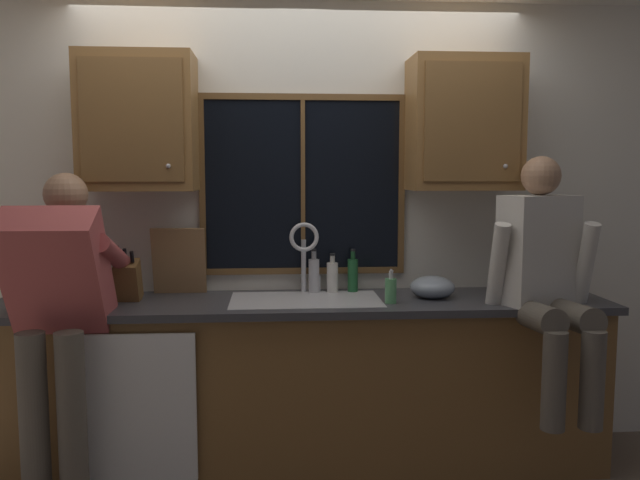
% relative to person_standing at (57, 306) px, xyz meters
% --- Properties ---
extents(back_wall, '(5.60, 0.12, 2.55)m').
position_rel_person_standing_xyz_m(back_wall, '(1.16, 0.70, 0.30)').
color(back_wall, silver).
rests_on(back_wall, floor).
extents(window_glass, '(1.10, 0.02, 0.95)m').
position_rel_person_standing_xyz_m(window_glass, '(1.18, 0.63, 0.55)').
color(window_glass, black).
extents(window_frame_top, '(1.17, 0.02, 0.04)m').
position_rel_person_standing_xyz_m(window_frame_top, '(1.18, 0.62, 1.04)').
color(window_frame_top, brown).
extents(window_frame_bottom, '(1.17, 0.02, 0.04)m').
position_rel_person_standing_xyz_m(window_frame_bottom, '(1.18, 0.62, 0.06)').
color(window_frame_bottom, brown).
extents(window_frame_left, '(0.03, 0.02, 0.95)m').
position_rel_person_standing_xyz_m(window_frame_left, '(0.61, 0.62, 0.55)').
color(window_frame_left, brown).
extents(window_frame_right, '(0.03, 0.02, 0.95)m').
position_rel_person_standing_xyz_m(window_frame_right, '(1.75, 0.62, 0.55)').
color(window_frame_right, brown).
extents(window_mullion_center, '(0.02, 0.02, 0.95)m').
position_rel_person_standing_xyz_m(window_mullion_center, '(1.18, 0.62, 0.55)').
color(window_mullion_center, brown).
extents(lower_cabinet_run, '(3.20, 0.58, 0.88)m').
position_rel_person_standing_xyz_m(lower_cabinet_run, '(1.16, 0.35, -0.53)').
color(lower_cabinet_run, brown).
rests_on(lower_cabinet_run, floor).
extents(countertop, '(3.26, 0.62, 0.04)m').
position_rel_person_standing_xyz_m(countertop, '(1.16, 0.33, -0.07)').
color(countertop, '#38383D').
rests_on(countertop, lower_cabinet_run).
extents(dishwasher_front, '(0.60, 0.02, 0.74)m').
position_rel_person_standing_xyz_m(dishwasher_front, '(0.33, 0.03, -0.52)').
color(dishwasher_front, white).
extents(upper_cabinet_left, '(0.59, 0.36, 0.72)m').
position_rel_person_standing_xyz_m(upper_cabinet_left, '(0.30, 0.47, 0.89)').
color(upper_cabinet_left, olive).
extents(upper_cabinet_right, '(0.59, 0.36, 0.72)m').
position_rel_person_standing_xyz_m(upper_cabinet_right, '(2.06, 0.47, 0.89)').
color(upper_cabinet_right, olive).
extents(sink, '(0.80, 0.46, 0.21)m').
position_rel_person_standing_xyz_m(sink, '(1.18, 0.34, -0.15)').
color(sink, '#B7B7BC').
rests_on(sink, lower_cabinet_run).
extents(faucet, '(0.18, 0.09, 0.40)m').
position_rel_person_standing_xyz_m(faucet, '(1.19, 0.52, 0.20)').
color(faucet, silver).
rests_on(faucet, countertop).
extents(person_standing, '(0.53, 0.67, 1.60)m').
position_rel_person_standing_xyz_m(person_standing, '(0.00, 0.00, 0.00)').
color(person_standing, '#595147').
rests_on(person_standing, floor).
extents(person_sitting_on_counter, '(0.54, 0.66, 1.26)m').
position_rel_person_standing_xyz_m(person_sitting_on_counter, '(2.37, 0.07, 0.13)').
color(person_sitting_on_counter, '#595147').
rests_on(person_sitting_on_counter, countertop).
extents(knife_block, '(0.12, 0.18, 0.32)m').
position_rel_person_standing_xyz_m(knife_block, '(0.24, 0.37, 0.05)').
color(knife_block, brown).
rests_on(knife_block, countertop).
extents(cutting_board, '(0.29, 0.10, 0.38)m').
position_rel_person_standing_xyz_m(cutting_board, '(0.48, 0.55, 0.13)').
color(cutting_board, '#997047').
rests_on(cutting_board, countertop).
extents(mixing_bowl, '(0.24, 0.24, 0.12)m').
position_rel_person_standing_xyz_m(mixing_bowl, '(1.87, 0.36, 0.00)').
color(mixing_bowl, '#8C99A8').
rests_on(mixing_bowl, countertop).
extents(soap_dispenser, '(0.06, 0.07, 0.18)m').
position_rel_person_standing_xyz_m(soap_dispenser, '(1.62, 0.22, 0.01)').
color(soap_dispenser, '#59A566').
rests_on(soap_dispenser, countertop).
extents(bottle_green_glass, '(0.06, 0.06, 0.22)m').
position_rel_person_standing_xyz_m(bottle_green_glass, '(1.34, 0.54, 0.04)').
color(bottle_green_glass, silver).
rests_on(bottle_green_glass, countertop).
extents(bottle_tall_clear, '(0.06, 0.06, 0.24)m').
position_rel_person_standing_xyz_m(bottle_tall_clear, '(1.46, 0.55, 0.05)').
color(bottle_tall_clear, '#1E592D').
rests_on(bottle_tall_clear, countertop).
extents(bottle_amber_small, '(0.06, 0.06, 0.25)m').
position_rel_person_standing_xyz_m(bottle_amber_small, '(1.24, 0.54, 0.05)').
color(bottle_amber_small, '#B7B7BC').
rests_on(bottle_amber_small, countertop).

